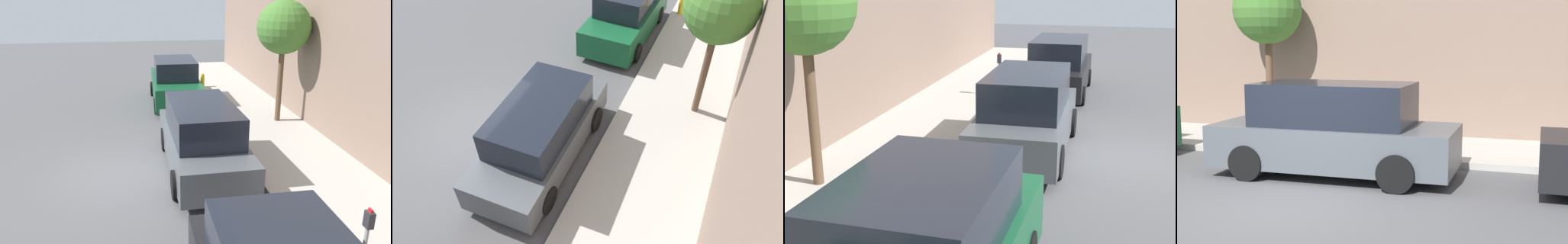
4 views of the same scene
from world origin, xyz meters
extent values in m
plane|color=#515154|center=(0.00, 0.00, 0.00)|extent=(60.00, 60.00, 0.00)
cube|color=#B2ADA3|center=(5.07, 0.00, 0.07)|extent=(3.14, 32.00, 0.15)
cube|color=black|center=(2.18, -6.46, 0.64)|extent=(1.90, 4.90, 0.84)
cube|color=black|center=(2.18, -6.46, 1.48)|extent=(1.67, 3.10, 0.84)
cylinder|color=black|center=(1.28, -4.94, 0.30)|extent=(0.22, 0.61, 0.61)
cylinder|color=black|center=(3.08, -4.94, 0.30)|extent=(0.22, 0.61, 0.61)
cylinder|color=black|center=(1.28, -7.98, 0.30)|extent=(0.22, 0.61, 0.61)
cylinder|color=black|center=(3.08, -7.98, 0.30)|extent=(0.22, 0.61, 0.61)
cube|color=#4C5156|center=(2.18, -0.03, 0.64)|extent=(1.97, 4.93, 0.84)
cube|color=black|center=(2.18, -0.03, 1.48)|extent=(1.72, 3.12, 0.84)
cylinder|color=black|center=(1.28, 1.49, 0.36)|extent=(0.22, 0.71, 0.71)
cylinder|color=black|center=(3.08, 1.49, 0.36)|extent=(0.22, 0.71, 0.71)
cylinder|color=black|center=(1.28, -1.55, 0.36)|extent=(0.22, 0.71, 0.71)
cylinder|color=black|center=(3.08, -1.55, 0.36)|extent=(0.22, 0.71, 0.71)
cube|color=black|center=(2.20, 6.78, 1.58)|extent=(1.78, 2.64, 0.80)
cylinder|color=black|center=(3.13, 5.29, 0.33)|extent=(0.22, 0.67, 0.67)
cylinder|color=#ADADB2|center=(3.95, -5.03, 0.68)|extent=(0.07, 0.07, 1.06)
cube|color=#2D2D33|center=(3.95, -5.03, 1.35)|extent=(0.11, 0.15, 0.28)
cube|color=red|center=(3.95, -5.03, 1.52)|extent=(0.04, 0.09, 0.05)
cylinder|color=brown|center=(5.67, 3.28, 1.61)|extent=(0.20, 0.20, 2.91)
sphere|color=#42752D|center=(5.67, 3.28, 3.58)|extent=(1.88, 1.88, 1.88)
camera|label=1|loc=(0.42, -9.68, 4.74)|focal=35.00mm
camera|label=2|loc=(6.04, -5.98, 8.06)|focal=35.00mm
camera|label=3|loc=(0.20, 11.99, 4.15)|focal=50.00mm
camera|label=4|loc=(-7.95, -4.01, 2.73)|focal=50.00mm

